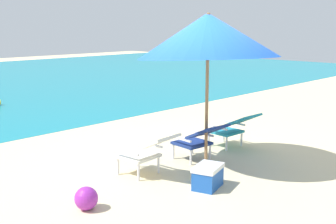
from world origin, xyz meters
name	(u,v)px	position (x,y,z in m)	size (l,w,h in m)	color
ground_plane	(57,123)	(0.00, 4.00, 0.00)	(40.00, 40.00, 0.00)	beige
lounge_chair_left	(147,150)	(-1.02, -0.06, 0.40)	(0.60, 0.91, 0.68)	silver
lounge_chair_center	(199,138)	(0.05, -0.17, 0.40)	(0.62, 0.92, 0.68)	navy
lounge_chair_right	(233,126)	(1.10, -0.09, 0.40)	(0.57, 0.90, 0.68)	teal
beach_umbrella_center	(208,36)	(-0.04, -0.39, 2.05)	(2.85, 2.87, 2.45)	olive
beach_ball	(86,198)	(-2.35, -0.39, 0.14)	(0.29, 0.29, 0.29)	purple
cooler_box	(208,176)	(-0.76, -1.00, 0.16)	(0.54, 0.44, 0.32)	#194CA5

